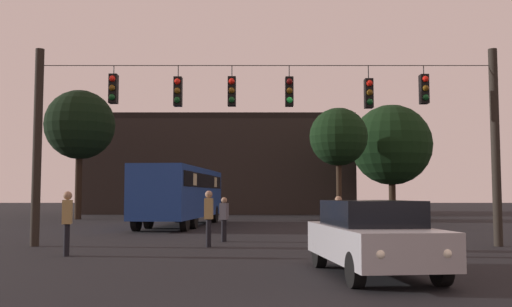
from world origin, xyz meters
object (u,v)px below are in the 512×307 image
tree_left_silhouette (390,145)px  tree_behind_building (78,125)px  tree_right_far (337,137)px  pedestrian_trailing (207,215)px  pedestrian_crossing_left (337,220)px  pedestrian_crossing_center (222,217)px  car_near_right (370,236)px  pedestrian_crossing_right (336,224)px  city_bus (180,190)px  pedestrian_near_bus (65,219)px

tree_left_silhouette → tree_behind_building: 22.93m
tree_left_silhouette → tree_right_far: size_ratio=1.11×
pedestrian_trailing → tree_behind_building: (-10.44, 19.96, 5.33)m
pedestrian_crossing_left → pedestrian_crossing_center: (-3.56, 3.12, -0.03)m
car_near_right → pedestrian_trailing: 7.35m
pedestrian_crossing_left → tree_behind_building: size_ratio=0.18×
pedestrian_crossing_right → pedestrian_trailing: size_ratio=0.86×
tree_left_silhouette → tree_behind_building: tree_behind_building is taller
tree_left_silhouette → car_near_right: bearing=-104.4°
pedestrian_crossing_center → tree_left_silhouette: (11.52, 23.08, 4.58)m
pedestrian_crossing_left → tree_right_far: (3.28, 22.00, 4.72)m
car_near_right → tree_behind_building: size_ratio=0.51×
car_near_right → pedestrian_crossing_left: 5.13m
tree_behind_building → tree_right_far: (17.65, 0.92, -0.72)m
pedestrian_crossing_right → city_bus: bearing=113.3°
tree_left_silhouette → tree_right_far: tree_left_silhouette is taller
car_near_right → tree_right_far: (3.34, 27.13, 4.82)m
pedestrian_crossing_left → pedestrian_trailing: pedestrian_trailing is taller
city_bus → tree_behind_building: 12.36m
pedestrian_crossing_right → tree_left_silhouette: size_ratio=0.18×
pedestrian_crossing_left → pedestrian_crossing_center: size_ratio=1.03×
car_near_right → pedestrian_crossing_right: 3.72m
tree_left_silhouette → pedestrian_trailing: bearing=-115.4°
pedestrian_crossing_center → tree_behind_building: bearing=121.1°
tree_left_silhouette → pedestrian_crossing_left: bearing=-106.9°
city_bus → tree_right_far: bearing=43.7°
pedestrian_trailing → pedestrian_crossing_center: bearing=79.5°
pedestrian_crossing_center → tree_right_far: (6.84, 18.88, 4.75)m
tree_behind_building → city_bus: bearing=-45.9°
pedestrian_crossing_center → tree_behind_building: (-10.81, 17.96, 5.47)m
city_bus → pedestrian_crossing_left: city_bus is taller
pedestrian_crossing_left → pedestrian_crossing_right: 1.43m
pedestrian_crossing_center → pedestrian_trailing: (-0.37, -2.00, 0.14)m
pedestrian_crossing_center → tree_behind_building: size_ratio=0.18×
pedestrian_crossing_left → tree_behind_building: 26.09m
city_bus → car_near_right: size_ratio=2.50×
pedestrian_crossing_left → pedestrian_crossing_center: bearing=138.8°
pedestrian_trailing → tree_left_silhouette: size_ratio=0.21×
pedestrian_near_bus → tree_left_silhouette: tree_left_silhouette is taller
pedestrian_crossing_right → pedestrian_near_bus: size_ratio=0.88×
city_bus → tree_right_far: tree_right_far is taller
pedestrian_crossing_center → tree_left_silhouette: tree_left_silhouette is taller
city_bus → pedestrian_crossing_center: city_bus is taller
pedestrian_crossing_center → tree_behind_building: tree_behind_building is taller
pedestrian_crossing_right → pedestrian_near_bus: 7.29m
pedestrian_trailing → tree_right_far: bearing=71.0°
pedestrian_crossing_left → tree_right_far: size_ratio=0.21×
pedestrian_crossing_right → tree_left_silhouette: 29.17m
pedestrian_crossing_center → pedestrian_trailing: 2.04m
pedestrian_crossing_center → pedestrian_trailing: pedestrian_trailing is taller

